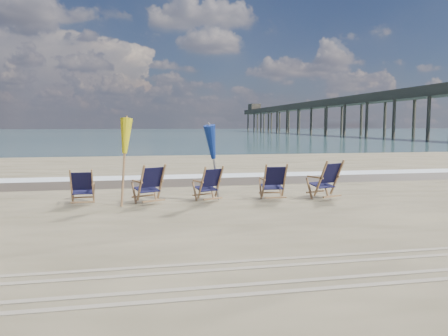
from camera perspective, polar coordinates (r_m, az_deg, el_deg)
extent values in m
plane|color=#39595E|center=(136.07, -10.55, 4.67)|extent=(400.00, 400.00, 0.00)
cube|color=silver|center=(16.58, -4.16, -1.08)|extent=(200.00, 1.40, 0.01)
cube|color=#42362A|center=(15.11, -3.45, -1.73)|extent=(200.00, 2.60, 0.00)
cylinder|color=#A17348|center=(10.73, -12.95, 0.79)|extent=(0.06, 0.06, 2.10)
cone|color=yellow|center=(10.70, -13.02, 3.87)|extent=(0.30, 0.30, 0.85)
cylinder|color=#A5A5AD|center=(11.07, -1.24, 0.65)|extent=(0.06, 0.06, 1.94)
cone|color=navy|center=(11.04, -1.25, 3.21)|extent=(0.30, 0.30, 0.85)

